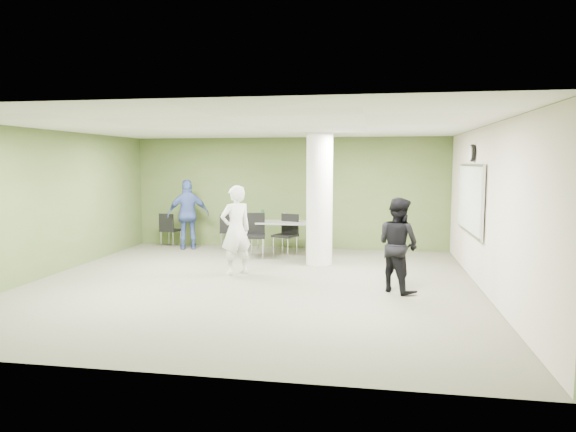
% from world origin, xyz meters
% --- Properties ---
extents(floor, '(8.00, 8.00, 0.00)m').
position_xyz_m(floor, '(0.00, 0.00, 0.00)').
color(floor, '#515040').
rests_on(floor, ground).
extents(ceiling, '(8.00, 8.00, 0.00)m').
position_xyz_m(ceiling, '(0.00, 0.00, 2.80)').
color(ceiling, white).
rests_on(ceiling, wall_back).
extents(wall_back, '(8.00, 2.80, 0.02)m').
position_xyz_m(wall_back, '(0.00, 4.00, 1.40)').
color(wall_back, '#445C2B').
rests_on(wall_back, floor).
extents(wall_left, '(0.02, 8.00, 2.80)m').
position_xyz_m(wall_left, '(-4.00, 0.00, 1.40)').
color(wall_left, '#445C2B').
rests_on(wall_left, floor).
extents(wall_right_cream, '(0.02, 8.00, 2.80)m').
position_xyz_m(wall_right_cream, '(4.00, 0.00, 1.40)').
color(wall_right_cream, beige).
rests_on(wall_right_cream, floor).
extents(column, '(0.56, 0.56, 2.80)m').
position_xyz_m(column, '(1.00, 2.00, 1.40)').
color(column, silver).
rests_on(column, floor).
extents(whiteboard, '(0.05, 2.30, 1.30)m').
position_xyz_m(whiteboard, '(3.92, 1.20, 1.50)').
color(whiteboard, silver).
rests_on(whiteboard, wall_right_cream).
extents(wall_clock, '(0.06, 0.32, 0.32)m').
position_xyz_m(wall_clock, '(3.92, 1.20, 2.35)').
color(wall_clock, black).
rests_on(wall_clock, wall_right_cream).
extents(folding_table, '(1.65, 0.74, 1.03)m').
position_xyz_m(folding_table, '(0.06, 3.05, 0.73)').
color(folding_table, gray).
rests_on(folding_table, floor).
extents(wastebasket, '(0.26, 0.26, 0.30)m').
position_xyz_m(wastebasket, '(-1.13, 3.22, 0.15)').
color(wastebasket, '#4C4C4C').
rests_on(wastebasket, floor).
extents(chair_back_left, '(0.51, 0.51, 0.88)m').
position_xyz_m(chair_back_left, '(-3.05, 3.57, 0.51)').
color(chair_back_left, black).
rests_on(chair_back_left, floor).
extents(chair_back_right, '(0.53, 0.53, 0.89)m').
position_xyz_m(chair_back_right, '(-1.46, 3.57, 0.52)').
color(chair_back_right, black).
rests_on(chair_back_right, floor).
extents(chair_table_left, '(0.58, 0.58, 1.01)m').
position_xyz_m(chair_table_left, '(-0.57, 2.58, 0.59)').
color(chair_table_left, black).
rests_on(chair_table_left, floor).
extents(chair_table_right, '(0.63, 0.63, 0.97)m').
position_xyz_m(chair_table_right, '(0.14, 2.94, 0.57)').
color(chair_table_right, black).
rests_on(chair_table_right, floor).
extents(woman_white, '(0.75, 0.73, 1.74)m').
position_xyz_m(woman_white, '(-0.49, 0.71, 0.87)').
color(woman_white, silver).
rests_on(woman_white, floor).
extents(man_black, '(0.98, 0.98, 1.60)m').
position_xyz_m(man_black, '(2.56, -0.13, 0.80)').
color(man_black, black).
rests_on(man_black, floor).
extents(man_blue, '(1.11, 0.78, 1.75)m').
position_xyz_m(man_blue, '(-2.44, 3.34, 0.88)').
color(man_blue, '#3B4F92').
rests_on(man_blue, floor).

